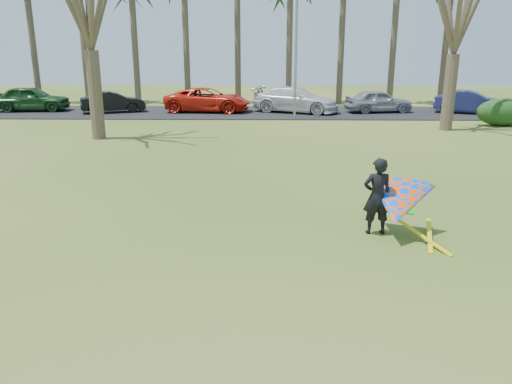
{
  "coord_description": "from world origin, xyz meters",
  "views": [
    {
      "loc": [
        0.22,
        -9.18,
        4.37
      ],
      "look_at": [
        0.0,
        2.0,
        1.1
      ],
      "focal_mm": 35.0,
      "sensor_mm": 36.0,
      "label": 1
    }
  ],
  "objects_px": {
    "car_3": "(295,100)",
    "car_5": "(470,102)",
    "car_1": "(113,102)",
    "streetlight": "(299,45)",
    "car_2": "(208,100)",
    "car_4": "(378,101)",
    "car_0": "(32,99)",
    "kite_flyer": "(395,202)",
    "bare_tree_right": "(459,1)"
  },
  "relations": [
    {
      "from": "car_3",
      "to": "car_5",
      "type": "bearing_deg",
      "value": -70.08
    },
    {
      "from": "car_1",
      "to": "car_5",
      "type": "bearing_deg",
      "value": -110.99
    },
    {
      "from": "streetlight",
      "to": "car_2",
      "type": "xyz_separation_m",
      "value": [
        -5.93,
        3.16,
        -3.6
      ]
    },
    {
      "from": "car_4",
      "to": "car_5",
      "type": "distance_m",
      "value": 6.0
    },
    {
      "from": "car_0",
      "to": "car_3",
      "type": "relative_size",
      "value": 0.85
    },
    {
      "from": "car_1",
      "to": "kite_flyer",
      "type": "xyz_separation_m",
      "value": [
        13.42,
        -22.64,
        0.11
      ]
    },
    {
      "from": "bare_tree_right",
      "to": "car_2",
      "type": "height_order",
      "value": "bare_tree_right"
    },
    {
      "from": "car_5",
      "to": "kite_flyer",
      "type": "height_order",
      "value": "kite_flyer"
    },
    {
      "from": "streetlight",
      "to": "car_0",
      "type": "xyz_separation_m",
      "value": [
        -18.12,
        3.29,
        -3.55
      ]
    },
    {
      "from": "bare_tree_right",
      "to": "streetlight",
      "type": "relative_size",
      "value": 1.15
    },
    {
      "from": "car_2",
      "to": "kite_flyer",
      "type": "height_order",
      "value": "kite_flyer"
    },
    {
      "from": "bare_tree_right",
      "to": "kite_flyer",
      "type": "xyz_separation_m",
      "value": [
        -6.73,
        -15.96,
        -5.71
      ]
    },
    {
      "from": "car_5",
      "to": "kite_flyer",
      "type": "relative_size",
      "value": 1.89
    },
    {
      "from": "car_0",
      "to": "car_5",
      "type": "bearing_deg",
      "value": -96.64
    },
    {
      "from": "car_2",
      "to": "kite_flyer",
      "type": "xyz_separation_m",
      "value": [
        7.05,
        -23.13,
        -0.01
      ]
    },
    {
      "from": "car_0",
      "to": "car_1",
      "type": "relative_size",
      "value": 1.19
    },
    {
      "from": "car_2",
      "to": "car_5",
      "type": "height_order",
      "value": "car_2"
    },
    {
      "from": "bare_tree_right",
      "to": "car_2",
      "type": "relative_size",
      "value": 1.59
    },
    {
      "from": "car_3",
      "to": "car_4",
      "type": "bearing_deg",
      "value": -67.5
    },
    {
      "from": "car_0",
      "to": "car_1",
      "type": "height_order",
      "value": "car_0"
    },
    {
      "from": "car_3",
      "to": "kite_flyer",
      "type": "xyz_separation_m",
      "value": [
        1.06,
        -22.94,
        -0.05
      ]
    },
    {
      "from": "car_0",
      "to": "car_1",
      "type": "xyz_separation_m",
      "value": [
        5.81,
        -0.61,
        -0.16
      ]
    },
    {
      "from": "kite_flyer",
      "to": "car_5",
      "type": "bearing_deg",
      "value": 64.98
    },
    {
      "from": "car_0",
      "to": "kite_flyer",
      "type": "bearing_deg",
      "value": -145.78
    },
    {
      "from": "bare_tree_right",
      "to": "streetlight",
      "type": "xyz_separation_m",
      "value": [
        -7.84,
        4.0,
        -2.1
      ]
    },
    {
      "from": "bare_tree_right",
      "to": "car_3",
      "type": "bearing_deg",
      "value": 138.13
    },
    {
      "from": "car_3",
      "to": "bare_tree_right",
      "type": "bearing_deg",
      "value": -110.25
    },
    {
      "from": "car_1",
      "to": "car_4",
      "type": "height_order",
      "value": "car_4"
    },
    {
      "from": "car_0",
      "to": "kite_flyer",
      "type": "relative_size",
      "value": 2.1
    },
    {
      "from": "streetlight",
      "to": "car_0",
      "type": "relative_size",
      "value": 1.6
    },
    {
      "from": "car_5",
      "to": "car_1",
      "type": "bearing_deg",
      "value": 112.04
    },
    {
      "from": "streetlight",
      "to": "car_5",
      "type": "bearing_deg",
      "value": 12.73
    },
    {
      "from": "streetlight",
      "to": "car_1",
      "type": "xyz_separation_m",
      "value": [
        -12.31,
        2.67,
        -3.71
      ]
    },
    {
      "from": "streetlight",
      "to": "car_5",
      "type": "distance_m",
      "value": 12.5
    },
    {
      "from": "car_2",
      "to": "car_4",
      "type": "xyz_separation_m",
      "value": [
        11.61,
        -0.1,
        -0.04
      ]
    },
    {
      "from": "streetlight",
      "to": "car_4",
      "type": "xyz_separation_m",
      "value": [
        5.68,
        3.06,
        -3.64
      ]
    },
    {
      "from": "car_0",
      "to": "car_4",
      "type": "bearing_deg",
      "value": -95.91
    },
    {
      "from": "streetlight",
      "to": "car_5",
      "type": "relative_size",
      "value": 1.77
    },
    {
      "from": "car_0",
      "to": "car_3",
      "type": "height_order",
      "value": "car_0"
    },
    {
      "from": "bare_tree_right",
      "to": "kite_flyer",
      "type": "bearing_deg",
      "value": -112.85
    },
    {
      "from": "car_1",
      "to": "car_5",
      "type": "height_order",
      "value": "car_5"
    },
    {
      "from": "streetlight",
      "to": "car_3",
      "type": "height_order",
      "value": "streetlight"
    },
    {
      "from": "car_0",
      "to": "car_4",
      "type": "height_order",
      "value": "car_0"
    },
    {
      "from": "bare_tree_right",
      "to": "car_1",
      "type": "height_order",
      "value": "bare_tree_right"
    },
    {
      "from": "bare_tree_right",
      "to": "car_0",
      "type": "relative_size",
      "value": 1.84
    },
    {
      "from": "car_3",
      "to": "car_1",
      "type": "bearing_deg",
      "value": 113.04
    },
    {
      "from": "car_0",
      "to": "car_5",
      "type": "height_order",
      "value": "car_0"
    },
    {
      "from": "car_1",
      "to": "car_2",
      "type": "distance_m",
      "value": 6.4
    },
    {
      "from": "bare_tree_right",
      "to": "car_2",
      "type": "bearing_deg",
      "value": 152.52
    },
    {
      "from": "car_0",
      "to": "car_1",
      "type": "bearing_deg",
      "value": -101.41
    }
  ]
}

